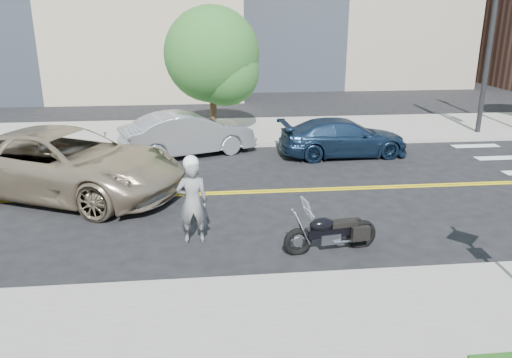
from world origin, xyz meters
The scene contains 9 objects.
ground_plane centered at (0.00, 0.00, 0.00)m, with size 120.00×120.00×0.00m, color black.
sidewalk_far centered at (0.00, 7.50, 0.07)m, with size 60.00×5.00×0.15m, color #9E9B91.
traffic_light centered at (10.00, 5.08, 4.67)m, with size 0.28×4.50×7.00m.
motorcyclist centered at (-1.65, -3.10, 0.98)m, with size 0.70×0.48×1.98m.
motorcycle centered at (1.25, -3.84, 0.61)m, with size 2.01×0.61×1.22m, color black, non-canonical shape.
suv centered at (-5.15, 0.33, 0.92)m, with size 3.06×6.63×1.84m, color tan.
parked_car_silver centered at (-1.92, 4.20, 0.77)m, with size 1.63×4.67×1.54m, color #9D9EA4.
parked_car_blue centered at (3.55, 3.53, 0.66)m, with size 1.84×4.54×1.32m, color #172B47.
tree_far_a centered at (-0.93, 7.18, 3.29)m, with size 3.80×3.80×5.19m.
Camera 1 is at (-1.36, -13.26, 4.76)m, focal length 35.00 mm.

